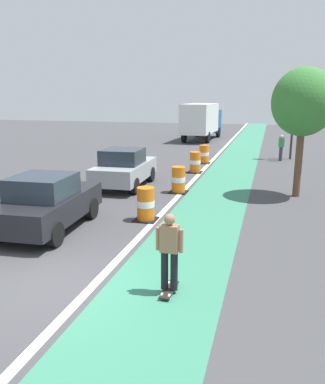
# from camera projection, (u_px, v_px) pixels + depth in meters

# --- Properties ---
(ground_plane) EXTENTS (100.00, 100.00, 0.00)m
(ground_plane) POSITION_uv_depth(u_px,v_px,m) (50.00, 285.00, 8.41)
(ground_plane) COLOR #424244
(bike_lane_strip) EXTENTS (2.50, 80.00, 0.01)m
(bike_lane_strip) POSITION_uv_depth(u_px,v_px,m) (226.00, 179.00, 19.02)
(bike_lane_strip) COLOR #387F60
(bike_lane_strip) RESTS_ON ground
(lane_divider_stripe) EXTENTS (0.20, 80.00, 0.01)m
(lane_divider_stripe) POSITION_uv_depth(u_px,v_px,m) (196.00, 177.00, 19.41)
(lane_divider_stripe) COLOR silver
(lane_divider_stripe) RESTS_ON ground
(skateboarder_on_lane) EXTENTS (0.57, 0.80, 1.69)m
(skateboarder_on_lane) POSITION_uv_depth(u_px,v_px,m) (169.00, 251.00, 7.87)
(skateboarder_on_lane) COLOR black
(skateboarder_on_lane) RESTS_ON ground
(parked_sedan_nearest) EXTENTS (2.10, 4.20, 1.70)m
(parked_sedan_nearest) POSITION_uv_depth(u_px,v_px,m) (47.00, 203.00, 11.69)
(parked_sedan_nearest) COLOR black
(parked_sedan_nearest) RESTS_ON ground
(parked_sedan_second) EXTENTS (2.03, 4.16, 1.70)m
(parked_sedan_second) POSITION_uv_depth(u_px,v_px,m) (124.00, 168.00, 17.29)
(parked_sedan_second) COLOR #9EA0A5
(parked_sedan_second) RESTS_ON ground
(traffic_barrel_front) EXTENTS (0.73, 0.73, 1.09)m
(traffic_barrel_front) POSITION_uv_depth(u_px,v_px,m) (146.00, 204.00, 12.65)
(traffic_barrel_front) COLOR orange
(traffic_barrel_front) RESTS_ON ground
(traffic_barrel_mid) EXTENTS (0.73, 0.73, 1.09)m
(traffic_barrel_mid) POSITION_uv_depth(u_px,v_px,m) (178.00, 180.00, 16.29)
(traffic_barrel_mid) COLOR orange
(traffic_barrel_mid) RESTS_ON ground
(traffic_barrel_back) EXTENTS (0.73, 0.73, 1.09)m
(traffic_barrel_back) POSITION_uv_depth(u_px,v_px,m) (195.00, 163.00, 20.53)
(traffic_barrel_back) COLOR orange
(traffic_barrel_back) RESTS_ON ground
(traffic_barrel_far) EXTENTS (0.73, 0.73, 1.09)m
(traffic_barrel_far) POSITION_uv_depth(u_px,v_px,m) (204.00, 154.00, 23.35)
(traffic_barrel_far) COLOR orange
(traffic_barrel_far) RESTS_ON ground
(delivery_truck_down_block) EXTENTS (2.64, 7.69, 3.23)m
(delivery_truck_down_block) POSITION_uv_depth(u_px,v_px,m) (202.00, 119.00, 35.34)
(delivery_truck_down_block) COLOR silver
(delivery_truck_down_block) RESTS_ON ground
(traffic_light_corner) EXTENTS (0.41, 0.32, 5.10)m
(traffic_light_corner) POSITION_uv_depth(u_px,v_px,m) (295.00, 103.00, 24.18)
(traffic_light_corner) COLOR #2D2D2D
(traffic_light_corner) RESTS_ON ground
(pedestrian_crossing) EXTENTS (0.34, 0.20, 1.61)m
(pedestrian_crossing) POSITION_uv_depth(u_px,v_px,m) (281.00, 145.00, 24.85)
(pedestrian_crossing) COLOR #33333D
(pedestrian_crossing) RESTS_ON ground
(pedestrian_waiting) EXTENTS (0.34, 0.20, 1.61)m
(pedestrian_waiting) POSITION_uv_depth(u_px,v_px,m) (281.00, 147.00, 24.13)
(pedestrian_waiting) COLOR #33333D
(pedestrian_waiting) RESTS_ON ground
(street_tree_sidewalk) EXTENTS (2.40, 2.40, 5.00)m
(street_tree_sidewalk) POSITION_uv_depth(u_px,v_px,m) (303.00, 103.00, 14.96)
(street_tree_sidewalk) COLOR brown
(street_tree_sidewalk) RESTS_ON ground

